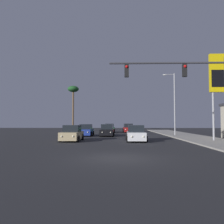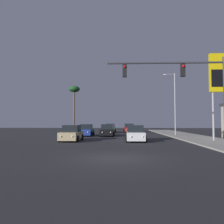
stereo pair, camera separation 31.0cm
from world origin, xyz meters
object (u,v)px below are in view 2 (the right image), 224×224
at_px(traffic_light_mast, 189,83).
at_px(street_lamp, 174,101).
at_px(car_tan, 72,134).
at_px(car_red, 129,128).
at_px(car_white, 135,134).
at_px(gas_station_sign, 219,78).
at_px(car_blue, 86,131).
at_px(palm_tree_far, 74,92).
at_px(car_green, 110,128).
at_px(car_black, 107,131).

distance_m(traffic_light_mast, street_lamp, 16.70).
bearing_deg(car_tan, car_red, -109.64).
distance_m(car_white, gas_station_sign, 10.50).
height_order(car_red, car_tan, same).
relative_size(car_blue, palm_tree_far, 0.44).
xyz_separation_m(car_tan, car_white, (6.74, -0.10, 0.00)).
bearing_deg(car_green, car_white, 101.03).
distance_m(traffic_light_mast, palm_tree_far, 34.36).
height_order(car_green, traffic_light_mast, traffic_light_mast).
height_order(car_tan, palm_tree_far, palm_tree_far).
relative_size(car_red, street_lamp, 0.48).
xyz_separation_m(car_red, car_black, (-3.51, -10.52, 0.00)).
bearing_deg(gas_station_sign, traffic_light_mast, -126.30).
distance_m(car_red, car_black, 11.09).
height_order(car_white, car_blue, same).
distance_m(car_tan, car_white, 6.75).
relative_size(car_tan, traffic_light_mast, 0.52).
relative_size(car_tan, gas_station_sign, 0.48).
height_order(car_white, gas_station_sign, gas_station_sign).
relative_size(car_tan, car_black, 1.00).
relative_size(car_white, car_blue, 1.01).
distance_m(car_green, car_tan, 18.57).
relative_size(car_black, car_white, 1.00).
relative_size(car_red, traffic_light_mast, 0.52).
distance_m(car_green, gas_station_sign, 22.90).
bearing_deg(palm_tree_far, car_blue, -71.66).
xyz_separation_m(car_white, palm_tree_far, (-11.42, 23.31, 7.69)).
bearing_deg(traffic_light_mast, palm_tree_far, 115.49).
bearing_deg(palm_tree_far, car_white, -63.91).
height_order(car_red, gas_station_sign, gas_station_sign).
height_order(car_red, car_blue, same).
relative_size(car_blue, traffic_light_mast, 0.52).
distance_m(car_tan, street_lamp, 16.30).
bearing_deg(car_black, car_tan, 69.36).
distance_m(car_blue, palm_tree_far, 17.49).
relative_size(car_red, car_white, 1.00).
bearing_deg(traffic_light_mast, car_blue, 121.50).
bearing_deg(car_green, car_black, 90.64).
bearing_deg(car_white, car_blue, -50.79).
bearing_deg(street_lamp, gas_station_sign, -74.87).
distance_m(car_green, palm_tree_far, 12.14).
bearing_deg(car_tan, gas_station_sign, 179.66).
xyz_separation_m(car_black, car_blue, (-3.08, 0.20, 0.00)).
relative_size(street_lamp, gas_station_sign, 1.00).
xyz_separation_m(car_red, car_blue, (-6.59, -10.32, 0.00)).
height_order(car_white, street_lamp, street_lamp).
xyz_separation_m(car_red, car_white, (-0.11, -18.72, 0.00)).
bearing_deg(car_red, palm_tree_far, -23.90).
xyz_separation_m(car_blue, traffic_light_mast, (9.76, -15.93, 4.02)).
relative_size(car_green, car_blue, 1.00).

